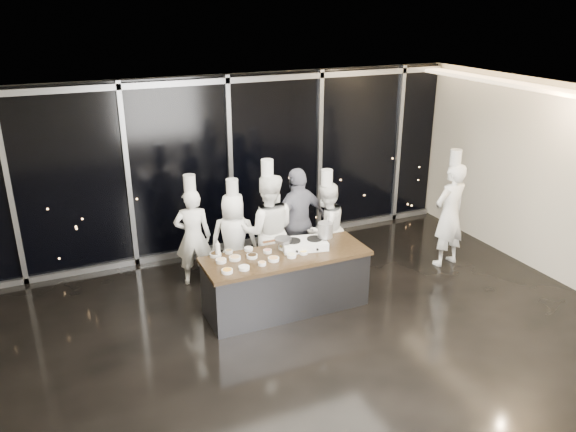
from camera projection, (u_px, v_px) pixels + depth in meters
name	position (u px, v px, depth m)	size (l,w,h in m)	color
ground	(313.00, 339.00, 7.76)	(9.00, 9.00, 0.00)	black
room_shell	(328.00, 182.00, 7.02)	(9.02, 7.02, 3.21)	beige
window_wall	(230.00, 165.00, 10.11)	(8.90, 0.11, 3.20)	black
demo_counter	(286.00, 282.00, 8.36)	(2.46, 0.86, 0.90)	#3A3A3F
stove	(304.00, 244.00, 8.40)	(0.74, 0.54, 0.14)	white
frying_pan	(282.00, 240.00, 8.30)	(0.47, 0.30, 0.04)	slate
stock_pot	(325.00, 230.00, 8.42)	(0.23, 0.23, 0.23)	#ADADB0
prep_bowls	(252.00, 257.00, 8.06)	(1.35, 0.74, 0.05)	white
squeeze_bottle	(218.00, 249.00, 8.09)	(0.07, 0.07, 0.26)	silver
chef_far_left	(193.00, 236.00, 9.02)	(0.67, 0.52, 1.86)	white
chef_left	(234.00, 238.00, 9.03)	(0.90, 0.75, 1.79)	white
chef_center	(268.00, 231.00, 8.91)	(1.10, 0.97, 2.12)	white
guest	(299.00, 222.00, 9.36)	(1.16, 0.69, 1.85)	#121633
chef_right	(326.00, 229.00, 9.36)	(0.94, 0.83, 1.83)	white
chef_side	(449.00, 214.00, 9.65)	(0.74, 0.55, 2.07)	white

